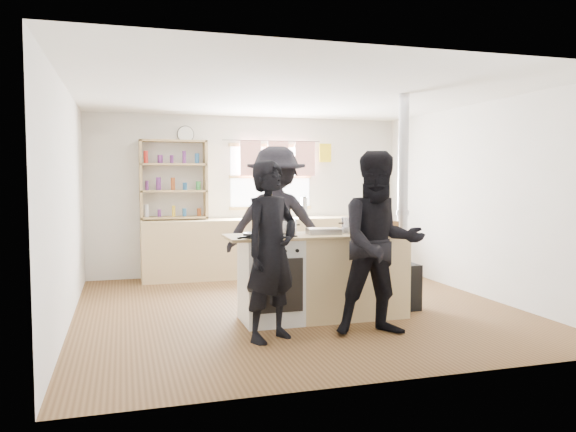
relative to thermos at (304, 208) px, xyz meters
The scene contains 14 objects.
ground 2.60m from the thermos, 110.49° to the right, with size 5.00×5.00×0.01m, color brown.
back_counter 1.03m from the thermos, behind, with size 3.40×0.55×0.90m, color tan.
shelving_unit 2.08m from the thermos, behind, with size 1.00×0.28×1.20m.
thermos is the anchor object (origin of this frame).
cooking_island 2.91m from the thermos, 103.89° to the right, with size 1.97×0.64×0.93m.
skillet_greens 3.28m from the thermos, 116.44° to the right, with size 0.42×0.42×0.05m.
roast_tray 2.87m from the thermos, 103.84° to the right, with size 0.38×0.29×0.06m.
stockpot_stove 2.82m from the thermos, 111.73° to the right, with size 0.20×0.20×0.17m.
stockpot_counter 2.80m from the thermos, 97.02° to the right, with size 0.26×0.26×0.20m.
bread_board 2.74m from the thermos, 87.91° to the right, with size 0.30×0.23×0.12m.
flue_heater 2.68m from the thermos, 82.41° to the right, with size 0.35×0.35×2.50m.
person_near_left 3.70m from the thermos, 112.93° to the right, with size 0.62×0.41×1.71m, color black.
person_near_right 3.55m from the thermos, 96.00° to the right, with size 0.88×0.68×1.80m, color black.
person_far 2.04m from the thermos, 117.87° to the right, with size 1.24×0.71×1.92m, color black.
Camera 1 is at (-1.94, -6.26, 1.55)m, focal length 35.00 mm.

